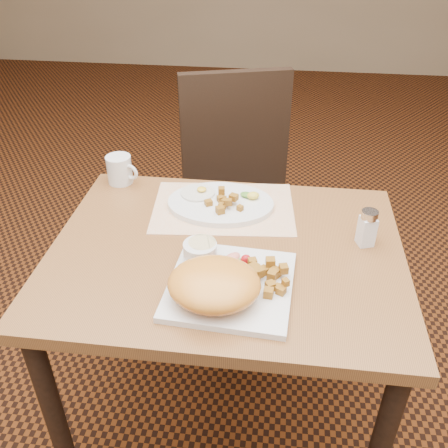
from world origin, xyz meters
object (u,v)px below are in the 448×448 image
table (226,282)px  salt_shaker (367,227)px  plate_oval (221,204)px  coffee_mug (120,170)px  plate_square (230,286)px  chair_far (240,191)px

table → salt_shaker: salt_shaker is taller
plate_oval → coffee_mug: bearing=161.9°
table → plate_square: 0.19m
plate_square → coffee_mug: (-0.39, 0.45, 0.04)m
plate_oval → plate_square: bearing=-78.9°
coffee_mug → chair_far: bearing=45.7°
plate_square → coffee_mug: bearing=131.0°
chair_far → table: bearing=75.9°
table → plate_square: size_ratio=3.21×
plate_oval → salt_shaker: salt_shaker is taller
salt_shaker → coffee_mug: size_ratio=0.94×
chair_far → plate_oval: (-0.01, -0.46, 0.22)m
salt_shaker → table: bearing=-169.3°
chair_far → coffee_mug: 0.55m
plate_square → chair_far: bearing=93.8°
plate_square → salt_shaker: salt_shaker is taller
table → plate_oval: bearing=101.4°
table → plate_oval: plate_oval is taller
plate_square → salt_shaker: (0.32, 0.21, 0.04)m
salt_shaker → coffee_mug: bearing=161.6°
chair_far → plate_square: (0.05, -0.80, 0.22)m
coffee_mug → salt_shaker: bearing=-18.4°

